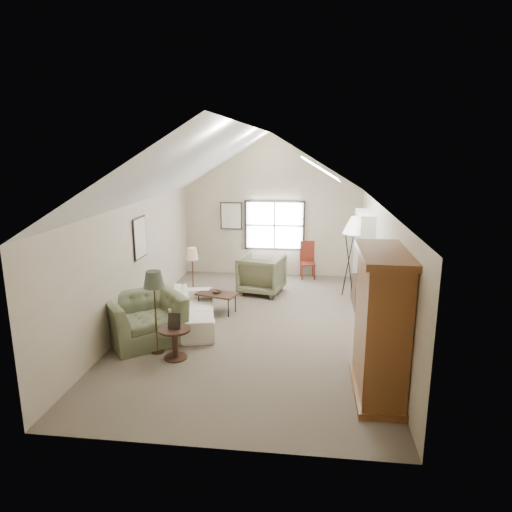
# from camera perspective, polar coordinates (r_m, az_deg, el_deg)

# --- Properties ---
(room_shell) EXTENTS (5.01, 8.01, 4.00)m
(room_shell) POSITION_cam_1_polar(r_m,az_deg,el_deg) (8.91, -0.32, 10.77)
(room_shell) COLOR brown
(room_shell) RESTS_ON ground
(window) EXTENTS (1.72, 0.08, 1.42)m
(window) POSITION_cam_1_polar(r_m,az_deg,el_deg) (13.01, 2.33, 3.84)
(window) COLOR black
(window) RESTS_ON room_shell
(skylight) EXTENTS (0.80, 1.20, 0.52)m
(skylight) POSITION_cam_1_polar(r_m,az_deg,el_deg) (9.73, 8.12, 10.95)
(skylight) COLOR white
(skylight) RESTS_ON room_shell
(wall_art) EXTENTS (1.97, 3.71, 0.88)m
(wall_art) POSITION_cam_1_polar(r_m,az_deg,el_deg) (11.34, -8.54, 3.69)
(wall_art) COLOR black
(wall_art) RESTS_ON room_shell
(armoire) EXTENTS (0.60, 1.50, 2.20)m
(armoire) POSITION_cam_1_polar(r_m,az_deg,el_deg) (6.99, 15.32, -8.25)
(armoire) COLOR brown
(armoire) RESTS_ON ground
(tv_alcove) EXTENTS (0.32, 1.30, 2.10)m
(tv_alcove) POSITION_cam_1_polar(r_m,az_deg,el_deg) (10.79, 13.23, -0.16)
(tv_alcove) COLOR white
(tv_alcove) RESTS_ON ground
(media_console) EXTENTS (0.34, 1.18, 0.60)m
(media_console) POSITION_cam_1_polar(r_m,az_deg,el_deg) (11.01, 12.88, -4.46)
(media_console) COLOR #382316
(media_console) RESTS_ON ground
(tv_panel) EXTENTS (0.05, 0.90, 0.55)m
(tv_panel) POSITION_cam_1_polar(r_m,az_deg,el_deg) (10.84, 13.06, -1.34)
(tv_panel) COLOR black
(tv_panel) RESTS_ON media_console
(sofa) EXTENTS (1.36, 2.37, 0.65)m
(sofa) POSITION_cam_1_polar(r_m,az_deg,el_deg) (9.68, -7.91, -6.60)
(sofa) COLOR beige
(sofa) RESTS_ON ground
(armchair_near) EXTENTS (1.83, 1.80, 0.90)m
(armchair_near) POSITION_cam_1_polar(r_m,az_deg,el_deg) (8.99, -13.76, -7.64)
(armchair_near) COLOR #576043
(armchair_near) RESTS_ON ground
(armchair_far) EXTENTS (1.23, 1.25, 0.96)m
(armchair_far) POSITION_cam_1_polar(r_m,az_deg,el_deg) (11.56, 0.72, -2.30)
(armchair_far) COLOR #585A3F
(armchair_far) RESTS_ON ground
(coffee_table) EXTENTS (0.99, 0.72, 0.45)m
(coffee_table) POSITION_cam_1_polar(r_m,az_deg,el_deg) (10.32, -4.88, -5.82)
(coffee_table) COLOR #351F15
(coffee_table) RESTS_ON ground
(bowl) EXTENTS (0.26, 0.26, 0.05)m
(bowl) POSITION_cam_1_polar(r_m,az_deg,el_deg) (10.24, -4.91, -4.49)
(bowl) COLOR #342115
(bowl) RESTS_ON coffee_table
(side_table) EXTENTS (0.67, 0.67, 0.56)m
(side_table) POSITION_cam_1_polar(r_m,az_deg,el_deg) (8.25, -10.07, -10.71)
(side_table) COLOR #341C15
(side_table) RESTS_ON ground
(side_chair) EXTENTS (0.46, 0.46, 1.04)m
(side_chair) POSITION_cam_1_polar(r_m,az_deg,el_deg) (12.91, 6.50, -0.53)
(side_chair) COLOR maroon
(side_chair) RESTS_ON ground
(tripod_lamp) EXTENTS (0.72, 0.72, 2.06)m
(tripod_lamp) POSITION_cam_1_polar(r_m,az_deg,el_deg) (11.27, 12.12, -0.15)
(tripod_lamp) COLOR white
(tripod_lamp) RESTS_ON ground
(dark_lamp) EXTENTS (0.45, 0.45, 1.55)m
(dark_lamp) POSITION_cam_1_polar(r_m,az_deg,el_deg) (8.36, -12.45, -6.81)
(dark_lamp) COLOR #2A2E20
(dark_lamp) RESTS_ON ground
(tan_lamp) EXTENTS (0.34, 0.34, 1.40)m
(tan_lamp) POSITION_cam_1_polar(r_m,az_deg,el_deg) (10.74, -7.91, -2.48)
(tan_lamp) COLOR tan
(tan_lamp) RESTS_ON ground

